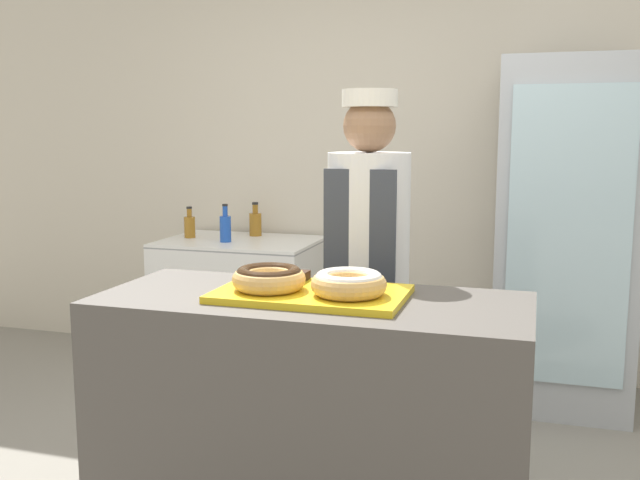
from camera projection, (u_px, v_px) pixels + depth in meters
name	position (u px, v px, depth m)	size (l,w,h in m)	color
wall_back	(418.00, 152.00, 4.33)	(8.00, 0.06, 2.70)	beige
display_counter	(312.00, 428.00, 2.46)	(1.45, 0.62, 0.92)	#4C4742
serving_tray	(311.00, 294.00, 2.38)	(0.63, 0.39, 0.02)	yellow
donut_chocolate_glaze	(269.00, 277.00, 2.38)	(0.25, 0.25, 0.08)	tan
donut_light_glaze	(349.00, 282.00, 2.30)	(0.25, 0.25, 0.08)	tan
brownie_back_left	(293.00, 276.00, 2.54)	(0.10, 0.10, 0.03)	black
brownie_back_right	(353.00, 280.00, 2.47)	(0.10, 0.10, 0.03)	black
baker_person	(368.00, 277.00, 2.97)	(0.34, 0.34, 1.64)	#4C4C51
beverage_fridge	(566.00, 236.00, 3.77)	(0.70, 0.64, 1.84)	#ADB2B7
chest_freezer	(241.00, 305.00, 4.40)	(0.93, 0.67, 0.82)	white
bottle_amber	(190.00, 226.00, 4.42)	(0.07, 0.07, 0.19)	#99661E
bottle_amber_b	(255.00, 223.00, 4.50)	(0.08, 0.08, 0.21)	#99661E
bottle_blue	(225.00, 227.00, 4.25)	(0.07, 0.07, 0.23)	#1E4CB2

